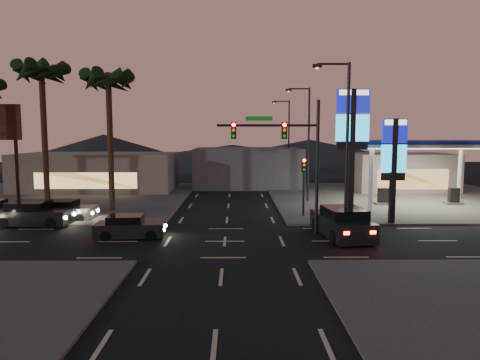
{
  "coord_description": "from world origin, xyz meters",
  "views": [
    {
      "loc": [
        0.61,
        -23.44,
        5.96
      ],
      "look_at": [
        0.9,
        4.35,
        3.0
      ],
      "focal_mm": 32.0,
      "sensor_mm": 36.0,
      "label": 1
    }
  ],
  "objects_px": {
    "pylon_sign_short": "(394,155)",
    "suv_station": "(342,223)",
    "traffic_signal_mast": "(288,147)",
    "car_lane_b_front": "(64,211)",
    "pylon_sign_tall": "(352,128)",
    "car_lane_a_front": "(129,227)",
    "gas_station": "(421,145)",
    "car_lane_b_mid": "(33,214)"
  },
  "relations": [
    {
      "from": "car_lane_b_front",
      "to": "pylon_sign_short",
      "type": "bearing_deg",
      "value": -4.23
    },
    {
      "from": "pylon_sign_tall",
      "to": "car_lane_a_front",
      "type": "height_order",
      "value": "pylon_sign_tall"
    },
    {
      "from": "traffic_signal_mast",
      "to": "car_lane_a_front",
      "type": "bearing_deg",
      "value": -173.68
    },
    {
      "from": "traffic_signal_mast",
      "to": "suv_station",
      "type": "distance_m",
      "value": 5.46
    },
    {
      "from": "gas_station",
      "to": "car_lane_b_front",
      "type": "relative_size",
      "value": 2.81
    },
    {
      "from": "suv_station",
      "to": "gas_station",
      "type": "bearing_deg",
      "value": 50.17
    },
    {
      "from": "traffic_signal_mast",
      "to": "suv_station",
      "type": "height_order",
      "value": "traffic_signal_mast"
    },
    {
      "from": "car_lane_b_mid",
      "to": "traffic_signal_mast",
      "type": "bearing_deg",
      "value": -8.16
    },
    {
      "from": "traffic_signal_mast",
      "to": "car_lane_b_front",
      "type": "height_order",
      "value": "traffic_signal_mast"
    },
    {
      "from": "gas_station",
      "to": "car_lane_b_mid",
      "type": "distance_m",
      "value": 30.02
    },
    {
      "from": "pylon_sign_tall",
      "to": "pylon_sign_short",
      "type": "relative_size",
      "value": 1.29
    },
    {
      "from": "traffic_signal_mast",
      "to": "suv_station",
      "type": "bearing_deg",
      "value": -18.05
    },
    {
      "from": "car_lane_b_front",
      "to": "car_lane_b_mid",
      "type": "distance_m",
      "value": 2.24
    },
    {
      "from": "suv_station",
      "to": "pylon_sign_short",
      "type": "bearing_deg",
      "value": 40.01
    },
    {
      "from": "pylon_sign_short",
      "to": "car_lane_b_front",
      "type": "height_order",
      "value": "pylon_sign_short"
    },
    {
      "from": "pylon_sign_tall",
      "to": "suv_station",
      "type": "relative_size",
      "value": 1.63
    },
    {
      "from": "gas_station",
      "to": "pylon_sign_short",
      "type": "distance_m",
      "value": 9.02
    },
    {
      "from": "pylon_sign_tall",
      "to": "car_lane_b_mid",
      "type": "bearing_deg",
      "value": -176.89
    },
    {
      "from": "gas_station",
      "to": "car_lane_b_front",
      "type": "height_order",
      "value": "gas_station"
    },
    {
      "from": "gas_station",
      "to": "traffic_signal_mast",
      "type": "height_order",
      "value": "traffic_signal_mast"
    },
    {
      "from": "car_lane_b_front",
      "to": "suv_station",
      "type": "relative_size",
      "value": 0.78
    },
    {
      "from": "pylon_sign_tall",
      "to": "car_lane_a_front",
      "type": "distance_m",
      "value": 15.87
    },
    {
      "from": "pylon_sign_short",
      "to": "suv_station",
      "type": "bearing_deg",
      "value": -139.99
    },
    {
      "from": "pylon_sign_short",
      "to": "suv_station",
      "type": "height_order",
      "value": "pylon_sign_short"
    },
    {
      "from": "car_lane_b_front",
      "to": "traffic_signal_mast",
      "type": "bearing_deg",
      "value": -15.39
    },
    {
      "from": "gas_station",
      "to": "pylon_sign_tall",
      "type": "relative_size",
      "value": 1.36
    },
    {
      "from": "pylon_sign_short",
      "to": "suv_station",
      "type": "xyz_separation_m",
      "value": [
        -4.18,
        -3.51,
        -3.83
      ]
    },
    {
      "from": "car_lane_b_mid",
      "to": "pylon_sign_short",
      "type": "bearing_deg",
      "value": 0.37
    },
    {
      "from": "car_lane_a_front",
      "to": "car_lane_b_front",
      "type": "xyz_separation_m",
      "value": [
        -5.82,
        5.2,
        0.04
      ]
    },
    {
      "from": "gas_station",
      "to": "car_lane_a_front",
      "type": "xyz_separation_m",
      "value": [
        -21.56,
        -11.04,
        -4.47
      ]
    },
    {
      "from": "suv_station",
      "to": "car_lane_b_mid",
      "type": "bearing_deg",
      "value": 170.24
    },
    {
      "from": "suv_station",
      "to": "car_lane_a_front",
      "type": "bearing_deg",
      "value": -179.84
    },
    {
      "from": "car_lane_a_front",
      "to": "car_lane_b_mid",
      "type": "height_order",
      "value": "car_lane_b_mid"
    },
    {
      "from": "traffic_signal_mast",
      "to": "car_lane_a_front",
      "type": "xyz_separation_m",
      "value": [
        -9.32,
        -1.03,
        -4.62
      ]
    },
    {
      "from": "car_lane_a_front",
      "to": "car_lane_b_mid",
      "type": "xyz_separation_m",
      "value": [
        -7.14,
        3.39,
        0.13
      ]
    },
    {
      "from": "traffic_signal_mast",
      "to": "suv_station",
      "type": "relative_size",
      "value": 1.45
    },
    {
      "from": "gas_station",
      "to": "car_lane_a_front",
      "type": "distance_m",
      "value": 24.63
    },
    {
      "from": "pylon_sign_short",
      "to": "car_lane_b_front",
      "type": "bearing_deg",
      "value": 175.77
    },
    {
      "from": "gas_station",
      "to": "pylon_sign_tall",
      "type": "distance_m",
      "value": 10.01
    },
    {
      "from": "gas_station",
      "to": "pylon_sign_short",
      "type": "bearing_deg",
      "value": -123.69
    },
    {
      "from": "pylon_sign_short",
      "to": "car_lane_b_mid",
      "type": "distance_m",
      "value": 24.03
    },
    {
      "from": "pylon_sign_tall",
      "to": "car_lane_a_front",
      "type": "bearing_deg",
      "value": -162.09
    }
  ]
}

